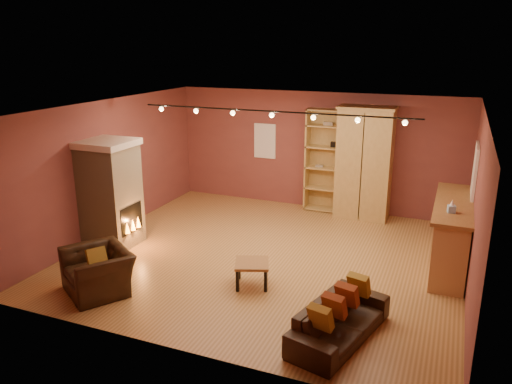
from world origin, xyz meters
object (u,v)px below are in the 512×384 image
at_px(bookcase, 327,160).
at_px(armoire, 364,163).
at_px(bar_counter, 451,234).
at_px(coffee_table, 252,266).
at_px(fireplace, 111,194).
at_px(loveseat, 340,314).
at_px(armchair, 97,264).

xyz_separation_m(bookcase, armoire, (0.90, -0.20, 0.05)).
distance_m(bar_counter, coffee_table, 3.64).
height_order(bookcase, coffee_table, bookcase).
distance_m(fireplace, armoire, 5.54).
distance_m(armoire, bar_counter, 2.94).
xyz_separation_m(bookcase, coffee_table, (-0.14, -4.31, -0.88)).
distance_m(fireplace, bookcase, 5.02).
height_order(fireplace, coffee_table, fireplace).
bearing_deg(loveseat, fireplace, 86.80).
height_order(bar_counter, coffee_table, bar_counter).
relative_size(loveseat, coffee_table, 2.64).
distance_m(armoire, loveseat, 5.22).
relative_size(fireplace, armoire, 0.83).
relative_size(bar_counter, loveseat, 1.35).
xyz_separation_m(fireplace, bar_counter, (6.24, 1.45, -0.44)).
bearing_deg(bar_counter, bookcase, 141.63).
bearing_deg(bar_counter, fireplace, -166.93).
distance_m(bookcase, armchair, 5.98).
bearing_deg(loveseat, coffee_table, 74.55).
bearing_deg(loveseat, armchair, 106.65).
bearing_deg(bookcase, armchair, -113.42).
relative_size(armchair, coffee_table, 1.82).
bearing_deg(coffee_table, bookcase, 88.16).
distance_m(bookcase, armoire, 0.92).
bearing_deg(bar_counter, armchair, -148.77).
bearing_deg(bookcase, fireplace, -132.16).
bearing_deg(fireplace, armoire, 39.55).
relative_size(fireplace, bookcase, 0.87).
height_order(fireplace, loveseat, fireplace).
relative_size(bookcase, armchair, 1.89).
height_order(bookcase, armchair, bookcase).
height_order(bookcase, armoire, armoire).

